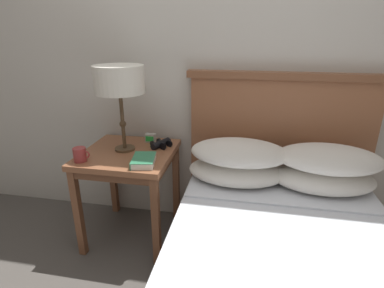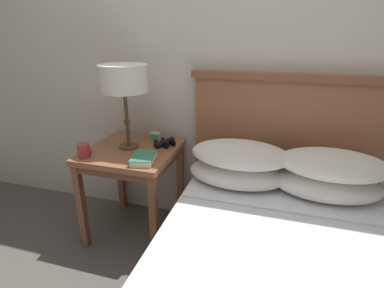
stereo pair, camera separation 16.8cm
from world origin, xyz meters
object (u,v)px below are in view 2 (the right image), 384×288
at_px(bed, 273,278).
at_px(book_on_nightstand, 143,159).
at_px(coffee_mug, 84,150).
at_px(alarm_clock, 156,137).
at_px(nightstand, 132,161).
at_px(table_lamp, 124,80).
at_px(binoculars_pair, 165,143).

relative_size(bed, book_on_nightstand, 8.90).
relative_size(coffee_mug, alarm_clock, 1.47).
bearing_deg(book_on_nightstand, alarm_clock, 101.52).
bearing_deg(nightstand, table_lamp, 140.33).
bearing_deg(coffee_mug, nightstand, 42.76).
bearing_deg(table_lamp, alarm_clock, 54.58).
bearing_deg(binoculars_pair, table_lamp, -156.95).
relative_size(book_on_nightstand, coffee_mug, 2.05).
bearing_deg(book_on_nightstand, binoculars_pair, 85.09).
bearing_deg(table_lamp, book_on_nightstand, -44.39).
relative_size(nightstand, binoculars_pair, 3.96).
distance_m(coffee_mug, alarm_clock, 0.50).
height_order(bed, binoculars_pair, bed).
distance_m(book_on_nightstand, coffee_mug, 0.39).
height_order(nightstand, book_on_nightstand, book_on_nightstand).
bearing_deg(table_lamp, nightstand, -39.67).
height_order(nightstand, table_lamp, table_lamp).
bearing_deg(nightstand, coffee_mug, -137.24).
xyz_separation_m(book_on_nightstand, coffee_mug, (-0.38, -0.03, 0.02)).
distance_m(book_on_nightstand, binoculars_pair, 0.29).
bearing_deg(coffee_mug, bed, -14.85).
bearing_deg(alarm_clock, bed, -39.13).
bearing_deg(bed, table_lamp, 151.54).
height_order(table_lamp, binoculars_pair, table_lamp).
relative_size(book_on_nightstand, alarm_clock, 3.02).
height_order(bed, table_lamp, table_lamp).
relative_size(nightstand, coffee_mug, 6.26).
height_order(bed, book_on_nightstand, bed).
xyz_separation_m(table_lamp, coffee_mug, (-0.19, -0.23, -0.41)).
xyz_separation_m(coffee_mug, alarm_clock, (0.31, 0.40, -0.01)).
distance_m(nightstand, book_on_nightstand, 0.26).
relative_size(nightstand, bed, 0.34).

